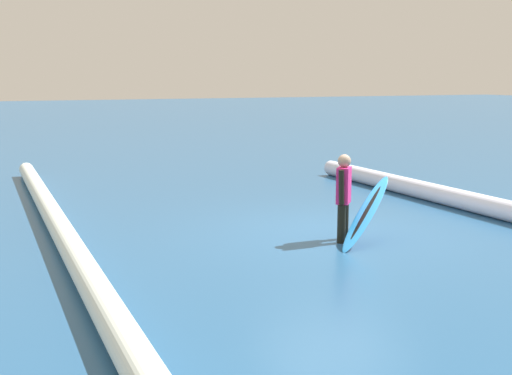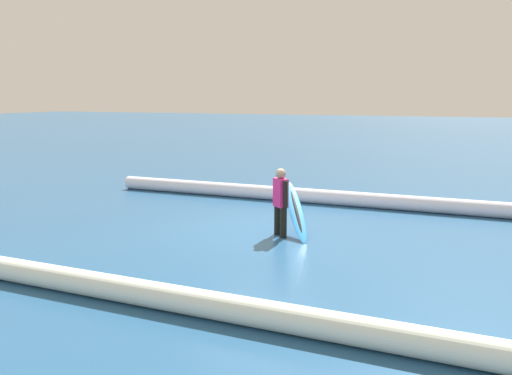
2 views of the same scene
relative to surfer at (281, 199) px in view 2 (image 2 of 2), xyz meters
name	(u,v)px [view 2 (image 2 of 2)]	position (x,y,z in m)	size (l,w,h in m)	color
ground_plane	(258,231)	(0.59, -0.20, -0.82)	(144.22, 144.22, 0.00)	#255481
surfer	(281,199)	(0.00, 0.00, 0.00)	(0.41, 0.42, 1.47)	black
surfboard	(296,211)	(-0.26, -0.29, -0.31)	(1.07, 1.51, 1.05)	#268CE5
wave_crest_foreground	(379,201)	(-1.47, -3.68, -0.61)	(0.41, 0.41, 16.11)	white
wave_crest_midground	(335,327)	(-2.30, 4.39, -0.63)	(0.38, 0.38, 24.32)	white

